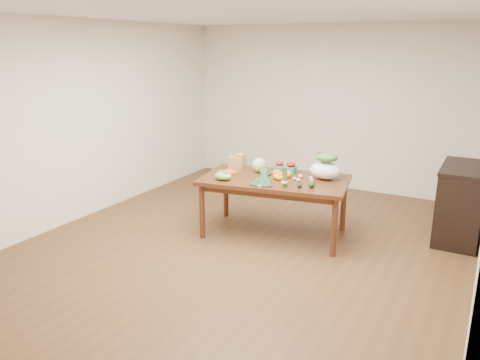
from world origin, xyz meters
The scene contains 26 objects.
floor centered at (0.00, 0.00, 0.00)m, with size 6.00×6.00×0.00m, color #52371C.
ceiling centered at (0.00, 0.00, 2.70)m, with size 5.00×6.00×0.02m, color white.
room_walls centered at (0.00, 0.00, 1.35)m, with size 5.02×6.02×2.70m.
dining_table centered at (0.14, 0.54, 0.38)m, with size 1.80×1.00×0.75m, color #462510.
cabinet centered at (2.22, 1.53, 0.47)m, with size 0.52×1.02×0.94m, color black.
dish_towel centered at (1.96, 1.40, 0.55)m, with size 0.02×0.28×0.45m, color white.
paper_bag centered at (-0.54, 0.76, 0.84)m, with size 0.27×0.22×0.19m, color olive, non-canonical shape.
cabbage centered at (-0.17, 0.71, 0.84)m, with size 0.19×0.19×0.19m, color #A3C16F.
strawberry_basket_a centered at (0.03, 0.91, 0.80)m, with size 0.11×0.11×0.10m, color red, non-canonical shape.
strawberry_basket_b centered at (0.21, 0.88, 0.81)m, with size 0.12×0.12×0.11m, color #B7110C, non-canonical shape.
orange_a centered at (0.09, 0.65, 0.78)m, with size 0.07×0.07×0.07m, color #F6550F.
orange_b centered at (0.11, 0.69, 0.78)m, with size 0.07×0.07×0.07m, color #FF590F.
orange_c centered at (0.27, 0.65, 0.79)m, with size 0.09×0.09×0.09m, color orange.
mandarin_cluster centered at (0.22, 0.53, 0.80)m, with size 0.18×0.18×0.10m, color orange, non-canonical shape.
carrots centered at (-0.45, 0.51, 0.76)m, with size 0.22×0.22×0.03m, color #E65113, non-canonical shape.
snap_pea_bag centered at (-0.39, 0.16, 0.80)m, with size 0.22×0.17×0.10m, color #5FAF3B.
kale_bunch centered at (0.13, 0.20, 0.83)m, with size 0.32×0.40×0.16m, color black, non-canonical shape.
asparagus_bundle centered at (0.40, 0.24, 0.88)m, with size 0.08×0.08×0.25m, color #5A7F3A, non-canonical shape.
potato_a centered at (0.39, 0.57, 0.77)m, with size 0.05×0.04×0.04m, color tan.
potato_b centered at (0.46, 0.53, 0.77)m, with size 0.06×0.05×0.05m, color #DDC17F.
potato_c centered at (0.56, 0.69, 0.77)m, with size 0.05×0.04×0.04m, color #D7B07C.
potato_d centered at (0.42, 0.70, 0.77)m, with size 0.06×0.05×0.05m, color tan.
potato_e centered at (0.61, 0.58, 0.77)m, with size 0.05×0.05×0.04m, color tan.
avocado_a centered at (0.56, 0.31, 0.78)m, with size 0.06×0.09×0.06m, color black.
avocado_b centered at (0.69, 0.38, 0.79)m, with size 0.08×0.11×0.08m, color black.
salad_bag centered at (0.70, 0.81, 0.90)m, with size 0.39×0.29×0.30m, color white, non-canonical shape.
Camera 1 is at (2.49, -4.59, 2.34)m, focal length 35.00 mm.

